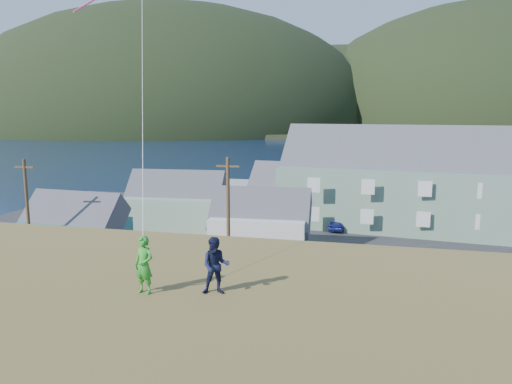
{
  "coord_description": "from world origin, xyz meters",
  "views": [
    {
      "loc": [
        5.22,
        -30.0,
        11.88
      ],
      "look_at": [
        0.84,
        -11.76,
        8.8
      ],
      "focal_mm": 35.0,
      "sensor_mm": 36.0,
      "label": 1
    }
  ],
  "objects_px": {
    "shed_white": "(260,223)",
    "shed_palegreen_far": "(299,193)",
    "shed_teal": "(73,228)",
    "kite_flyer_navy": "(216,266)",
    "wharf": "(294,191)",
    "lodge": "(463,183)",
    "shed_palegreen_near": "(176,203)",
    "kite_flyer_green": "(144,265)"
  },
  "relations": [
    {
      "from": "shed_teal",
      "to": "kite_flyer_navy",
      "type": "height_order",
      "value": "kite_flyer_navy"
    },
    {
      "from": "shed_palegreen_far",
      "to": "kite_flyer_navy",
      "type": "height_order",
      "value": "kite_flyer_navy"
    },
    {
      "from": "wharf",
      "to": "kite_flyer_navy",
      "type": "relative_size",
      "value": 17.4
    },
    {
      "from": "lodge",
      "to": "kite_flyer_green",
      "type": "height_order",
      "value": "lodge"
    },
    {
      "from": "wharf",
      "to": "kite_flyer_green",
      "type": "bearing_deg",
      "value": -84.6
    },
    {
      "from": "wharf",
      "to": "lodge",
      "type": "bearing_deg",
      "value": -43.11
    },
    {
      "from": "lodge",
      "to": "shed_teal",
      "type": "distance_m",
      "value": 36.33
    },
    {
      "from": "wharf",
      "to": "shed_palegreen_far",
      "type": "xyz_separation_m",
      "value": [
        3.16,
        -15.8,
        2.4
      ]
    },
    {
      "from": "wharf",
      "to": "shed_palegreen_near",
      "type": "relative_size",
      "value": 2.56
    },
    {
      "from": "shed_palegreen_near",
      "to": "shed_white",
      "type": "bearing_deg",
      "value": -36.4
    },
    {
      "from": "shed_white",
      "to": "shed_teal",
      "type": "bearing_deg",
      "value": -165.38
    },
    {
      "from": "shed_teal",
      "to": "shed_white",
      "type": "xyz_separation_m",
      "value": [
        14.63,
        4.74,
        0.13
      ]
    },
    {
      "from": "shed_teal",
      "to": "kite_flyer_green",
      "type": "bearing_deg",
      "value": -48.5
    },
    {
      "from": "lodge",
      "to": "shed_palegreen_far",
      "type": "distance_m",
      "value": 16.82
    },
    {
      "from": "lodge",
      "to": "shed_palegreen_near",
      "type": "xyz_separation_m",
      "value": [
        -27.88,
        -5.33,
        -2.15
      ]
    },
    {
      "from": "wharf",
      "to": "kite_flyer_navy",
      "type": "distance_m",
      "value": 59.23
    },
    {
      "from": "shed_palegreen_near",
      "to": "wharf",
      "type": "bearing_deg",
      "value": 66.93
    },
    {
      "from": "shed_teal",
      "to": "lodge",
      "type": "bearing_deg",
      "value": 31.35
    },
    {
      "from": "lodge",
      "to": "shed_teal",
      "type": "xyz_separation_m",
      "value": [
        -32.23,
        -16.59,
        -2.42
      ]
    },
    {
      "from": "shed_palegreen_near",
      "to": "shed_white",
      "type": "distance_m",
      "value": 12.17
    },
    {
      "from": "shed_teal",
      "to": "kite_flyer_navy",
      "type": "xyz_separation_m",
      "value": [
        19.92,
        -23.3,
        5.53
      ]
    },
    {
      "from": "shed_teal",
      "to": "kite_flyer_green",
      "type": "relative_size",
      "value": 5.68
    },
    {
      "from": "wharf",
      "to": "shed_palegreen_far",
      "type": "distance_m",
      "value": 16.29
    },
    {
      "from": "shed_palegreen_near",
      "to": "kite_flyer_navy",
      "type": "relative_size",
      "value": 6.81
    },
    {
      "from": "shed_white",
      "to": "shed_palegreen_far",
      "type": "distance_m",
      "value": 14.51
    },
    {
      "from": "shed_palegreen_far",
      "to": "kite_flyer_navy",
      "type": "bearing_deg",
      "value": -77.19
    },
    {
      "from": "kite_flyer_green",
      "to": "shed_teal",
      "type": "bearing_deg",
      "value": 140.53
    },
    {
      "from": "wharf",
      "to": "shed_teal",
      "type": "height_order",
      "value": "shed_teal"
    },
    {
      "from": "wharf",
      "to": "kite_flyer_navy",
      "type": "bearing_deg",
      "value": -82.81
    },
    {
      "from": "shed_white",
      "to": "kite_flyer_navy",
      "type": "height_order",
      "value": "kite_flyer_navy"
    },
    {
      "from": "wharf",
      "to": "kite_flyer_navy",
      "type": "xyz_separation_m",
      "value": [
        7.35,
        -58.3,
        7.5
      ]
    },
    {
      "from": "shed_palegreen_near",
      "to": "shed_palegreen_far",
      "type": "height_order",
      "value": "shed_palegreen_far"
    },
    {
      "from": "shed_white",
      "to": "shed_palegreen_far",
      "type": "xyz_separation_m",
      "value": [
        1.1,
        14.46,
        0.31
      ]
    },
    {
      "from": "lodge",
      "to": "shed_teal",
      "type": "height_order",
      "value": "lodge"
    },
    {
      "from": "shed_palegreen_near",
      "to": "shed_teal",
      "type": "bearing_deg",
      "value": -115.11
    },
    {
      "from": "lodge",
      "to": "shed_white",
      "type": "xyz_separation_m",
      "value": [
        -17.6,
        -11.86,
        -2.29
      ]
    },
    {
      "from": "shed_teal",
      "to": "shed_palegreen_far",
      "type": "relative_size",
      "value": 0.73
    },
    {
      "from": "shed_palegreen_near",
      "to": "kite_flyer_navy",
      "type": "height_order",
      "value": "kite_flyer_navy"
    },
    {
      "from": "shed_palegreen_near",
      "to": "shed_white",
      "type": "relative_size",
      "value": 1.19
    },
    {
      "from": "shed_white",
      "to": "kite_flyer_navy",
      "type": "bearing_deg",
      "value": -82.63
    },
    {
      "from": "shed_teal",
      "to": "shed_palegreen_far",
      "type": "height_order",
      "value": "shed_palegreen_far"
    },
    {
      "from": "kite_flyer_navy",
      "to": "shed_white",
      "type": "bearing_deg",
      "value": 86.15
    }
  ]
}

